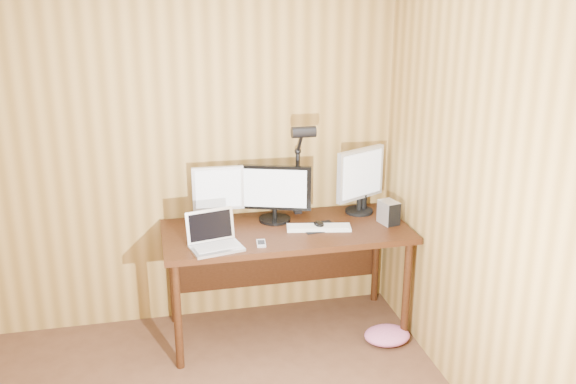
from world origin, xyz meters
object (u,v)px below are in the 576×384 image
object	(u,v)px
monitor_left	(218,193)
mouse	(319,224)
keyboard	(319,227)
monitor_right	(360,179)
desk	(284,242)
phone	(261,243)
hard_drive	(389,212)
desk_lamp	(301,157)
speaker	(363,203)
laptop	(214,238)
monitor_center	(274,193)

from	to	relation	value
monitor_left	mouse	world-z (taller)	monitor_left
keyboard	monitor_right	bearing A→B (deg)	44.78
desk	monitor_left	size ratio (longest dim) A/B	4.15
keyboard	phone	xyz separation A→B (m)	(-0.41, -0.17, -0.00)
hard_drive	desk_lamp	distance (m)	0.69
monitor_left	speaker	distance (m)	1.02
speaker	laptop	bearing A→B (deg)	-159.63
monitor_right	phone	xyz separation A→B (m)	(-0.77, -0.41, -0.24)
phone	desk_lamp	size ratio (longest dim) A/B	0.16
laptop	hard_drive	bearing A→B (deg)	-6.14
phone	speaker	distance (m)	0.92
monitor_right	laptop	distance (m)	1.14
mouse	desk_lamp	xyz separation A→B (m)	(-0.07, 0.22, 0.40)
monitor_right	phone	world-z (taller)	monitor_right
keyboard	hard_drive	distance (m)	0.48
hard_drive	laptop	bearing A→B (deg)	173.06
monitor_center	desk_lamp	size ratio (longest dim) A/B	0.69
monitor_center	laptop	size ratio (longest dim) A/B	1.37
mouse	laptop	bearing A→B (deg)	-171.36
monitor_right	speaker	world-z (taller)	monitor_right
desk	monitor_right	size ratio (longest dim) A/B	3.49
desk	hard_drive	bearing A→B (deg)	-10.20
monitor_right	laptop	xyz separation A→B (m)	(-1.06, -0.38, -0.19)
monitor_center	desk_lamp	xyz separation A→B (m)	(0.19, 0.03, 0.23)
phone	mouse	bearing A→B (deg)	31.29
mouse	desk_lamp	bearing A→B (deg)	103.61
monitor_right	laptop	size ratio (longest dim) A/B	1.33
monitor_center	hard_drive	xyz separation A→B (m)	(0.73, -0.21, -0.12)
speaker	desk	bearing A→B (deg)	-166.32
mouse	phone	bearing A→B (deg)	-159.76
mouse	desk_lamp	world-z (taller)	desk_lamp
monitor_right	monitor_left	bearing A→B (deg)	152.18
monitor_center	monitor_right	distance (m)	0.61
hard_drive	monitor_center	bearing A→B (deg)	150.09
mouse	hard_drive	distance (m)	0.48
speaker	desk_lamp	distance (m)	0.59
monitor_left	phone	xyz separation A→B (m)	(0.21, -0.43, -0.20)
desk	speaker	xyz separation A→B (m)	(0.60, 0.15, 0.18)
laptop	phone	world-z (taller)	laptop
monitor_center	phone	world-z (taller)	monitor_center
keyboard	desk	bearing A→B (deg)	160.93
hard_drive	speaker	xyz separation A→B (m)	(-0.09, 0.27, -0.02)
desk	mouse	bearing A→B (deg)	-23.82
desk_lamp	desk	bearing A→B (deg)	-137.69
desk	speaker	size ratio (longest dim) A/B	13.06
keyboard	desk_lamp	distance (m)	0.49
mouse	hard_drive	world-z (taller)	hard_drive
monitor_right	mouse	bearing A→B (deg)	-174.83
monitor_left	monitor_right	xyz separation A→B (m)	(0.98, -0.02, 0.04)
monitor_left	phone	world-z (taller)	monitor_left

